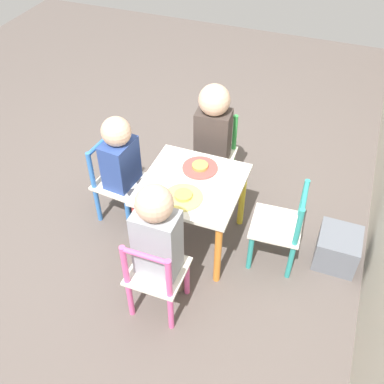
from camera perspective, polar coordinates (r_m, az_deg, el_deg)
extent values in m
plane|color=#5B514C|center=(2.63, 0.00, -5.93)|extent=(6.00, 6.00, 0.00)
cube|color=silver|center=(2.32, 0.00, 1.00)|extent=(0.51, 0.51, 0.02)
cylinder|color=#8E51BC|center=(2.69, -2.78, 1.62)|extent=(0.04, 0.04, 0.41)
cylinder|color=#DB3D38|center=(2.40, -6.89, -4.95)|extent=(0.04, 0.04, 0.41)
cylinder|color=yellow|center=(2.58, 6.38, -0.68)|extent=(0.04, 0.04, 0.41)
cylinder|color=orange|center=(2.29, 3.29, -7.90)|extent=(0.04, 0.04, 0.41)
cube|color=silver|center=(2.77, 2.67, 4.55)|extent=(0.28, 0.28, 0.02)
cylinder|color=green|center=(2.80, -0.05, 1.49)|extent=(0.03, 0.03, 0.25)
cylinder|color=green|center=(2.76, 4.17, 0.68)|extent=(0.03, 0.03, 0.25)
cylinder|color=green|center=(2.96, 1.10, 4.10)|extent=(0.03, 0.03, 0.25)
cylinder|color=green|center=(2.92, 5.12, 3.36)|extent=(0.03, 0.03, 0.25)
cylinder|color=green|center=(2.80, 1.17, 8.14)|extent=(0.03, 0.03, 0.26)
cylinder|color=green|center=(2.77, 5.44, 7.41)|extent=(0.03, 0.03, 0.26)
cylinder|color=green|center=(2.72, 3.39, 9.78)|extent=(0.04, 0.21, 0.02)
cube|color=silver|center=(2.16, -4.37, -9.99)|extent=(0.26, 0.26, 0.02)
cylinder|color=#E5599E|center=(2.30, -0.65, -10.80)|extent=(0.03, 0.03, 0.25)
cylinder|color=#E5599E|center=(2.35, -5.54, -9.29)|extent=(0.03, 0.03, 0.25)
cylinder|color=#E5599E|center=(2.19, -2.72, -14.98)|extent=(0.03, 0.03, 0.25)
cylinder|color=#E5599E|center=(2.24, -7.86, -13.25)|extent=(0.03, 0.03, 0.25)
cylinder|color=#E5599E|center=(1.98, -2.96, -11.06)|extent=(0.03, 0.03, 0.26)
cylinder|color=#E5599E|center=(2.04, -8.53, -9.26)|extent=(0.03, 0.03, 0.26)
cylinder|color=#E5599E|center=(1.92, -6.03, -8.07)|extent=(0.02, 0.21, 0.02)
cube|color=silver|center=(2.62, -9.09, 1.26)|extent=(0.28, 0.28, 0.02)
cylinder|color=#387AD1|center=(2.60, -8.09, -3.01)|extent=(0.03, 0.03, 0.25)
cylinder|color=#387AD1|center=(2.72, -5.72, -0.16)|extent=(0.03, 0.03, 0.25)
cylinder|color=#387AD1|center=(2.70, -11.88, -1.55)|extent=(0.03, 0.03, 0.25)
cylinder|color=#387AD1|center=(2.82, -9.43, 1.14)|extent=(0.03, 0.03, 0.25)
cylinder|color=#387AD1|center=(2.53, -12.68, 2.56)|extent=(0.03, 0.03, 0.26)
cylinder|color=#387AD1|center=(2.66, -10.04, 5.22)|extent=(0.03, 0.03, 0.26)
cylinder|color=#387AD1|center=(2.53, -11.68, 5.96)|extent=(0.21, 0.04, 0.02)
cube|color=silver|center=(2.38, 10.69, -4.16)|extent=(0.28, 0.28, 0.02)
cylinder|color=teal|center=(2.56, 8.36, -4.05)|extent=(0.03, 0.03, 0.25)
cylinder|color=teal|center=(2.42, 7.40, -7.57)|extent=(0.03, 0.03, 0.25)
cylinder|color=teal|center=(2.55, 13.03, -5.01)|extent=(0.03, 0.03, 0.25)
cylinder|color=teal|center=(2.41, 12.38, -8.60)|extent=(0.03, 0.03, 0.25)
cylinder|color=teal|center=(2.38, 13.96, -0.89)|extent=(0.03, 0.03, 0.26)
cylinder|color=teal|center=(2.22, 13.33, -4.50)|extent=(0.03, 0.03, 0.26)
cylinder|color=teal|center=(2.22, 14.14, -0.54)|extent=(0.21, 0.04, 0.02)
cylinder|color=#38383D|center=(2.77, 0.98, 1.21)|extent=(0.07, 0.07, 0.27)
cylinder|color=#38383D|center=(2.76, 2.98, 0.83)|extent=(0.07, 0.07, 0.27)
cube|color=#423833|center=(2.65, 2.68, 7.18)|extent=(0.15, 0.21, 0.33)
sphere|color=#DBB293|center=(2.52, 2.86, 11.59)|extent=(0.18, 0.18, 0.18)
cylinder|color=#7A6B5B|center=(2.31, -1.84, -10.03)|extent=(0.07, 0.07, 0.27)
cylinder|color=#7A6B5B|center=(2.34, -4.15, -9.32)|extent=(0.07, 0.07, 0.27)
cube|color=#999EA8|center=(2.03, -4.41, -6.44)|extent=(0.14, 0.20, 0.35)
sphere|color=#DBB293|center=(1.85, -4.81, -1.45)|extent=(0.17, 0.17, 0.17)
cylinder|color=#38383D|center=(2.62, -7.20, -2.21)|extent=(0.07, 0.07, 0.27)
cylinder|color=#38383D|center=(2.68, -6.08, -0.86)|extent=(0.07, 0.07, 0.27)
cube|color=#2D478E|center=(2.51, -9.07, 3.67)|extent=(0.21, 0.16, 0.28)
sphere|color=#DBB293|center=(2.39, -9.62, 7.58)|extent=(0.16, 0.16, 0.16)
cylinder|color=#E54C47|center=(2.40, 1.03, 3.08)|extent=(0.19, 0.19, 0.01)
cylinder|color=gold|center=(2.39, 1.03, 3.34)|extent=(0.09, 0.09, 0.02)
cylinder|color=#EADB66|center=(2.23, -1.10, -0.67)|extent=(0.20, 0.20, 0.01)
cylinder|color=gold|center=(2.22, -1.11, -0.40)|extent=(0.09, 0.09, 0.02)
cube|color=slate|center=(2.57, 17.99, -6.81)|extent=(0.23, 0.22, 0.20)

